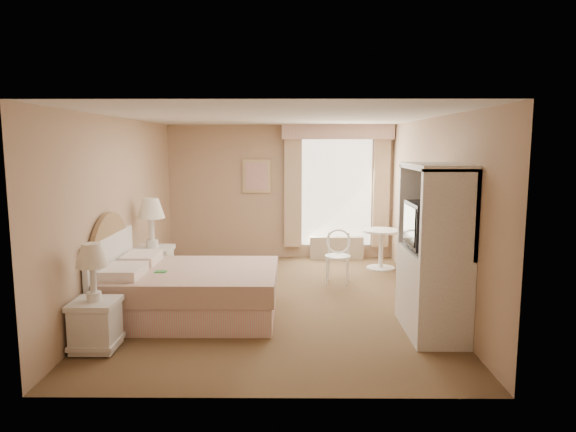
{
  "coord_description": "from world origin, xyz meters",
  "views": [
    {
      "loc": [
        0.2,
        -6.86,
        2.15
      ],
      "look_at": [
        0.15,
        0.3,
        1.14
      ],
      "focal_mm": 32.0,
      "sensor_mm": 36.0,
      "label": 1
    }
  ],
  "objects_px": {
    "bed": "(186,290)",
    "armoire": "(433,264)",
    "nightstand_far": "(153,256)",
    "round_table": "(381,243)",
    "nightstand_near": "(95,311)",
    "cafe_chair": "(338,252)"
  },
  "relations": [
    {
      "from": "nightstand_far",
      "to": "round_table",
      "type": "relative_size",
      "value": 1.96
    },
    {
      "from": "bed",
      "to": "round_table",
      "type": "relative_size",
      "value": 3.05
    },
    {
      "from": "nightstand_near",
      "to": "nightstand_far",
      "type": "bearing_deg",
      "value": 90.0
    },
    {
      "from": "nightstand_near",
      "to": "nightstand_far",
      "type": "height_order",
      "value": "nightstand_far"
    },
    {
      "from": "nightstand_far",
      "to": "cafe_chair",
      "type": "bearing_deg",
      "value": 9.71
    },
    {
      "from": "round_table",
      "to": "armoire",
      "type": "height_order",
      "value": "armoire"
    },
    {
      "from": "nightstand_near",
      "to": "round_table",
      "type": "distance_m",
      "value": 5.06
    },
    {
      "from": "nightstand_near",
      "to": "cafe_chair",
      "type": "bearing_deg",
      "value": 44.48
    },
    {
      "from": "bed",
      "to": "round_table",
      "type": "xyz_separation_m",
      "value": [
        2.87,
        2.47,
        0.12
      ]
    },
    {
      "from": "bed",
      "to": "armoire",
      "type": "bearing_deg",
      "value": -10.28
    },
    {
      "from": "bed",
      "to": "armoire",
      "type": "height_order",
      "value": "armoire"
    },
    {
      "from": "nightstand_near",
      "to": "armoire",
      "type": "xyz_separation_m",
      "value": [
        3.65,
        0.57,
        0.38
      ]
    },
    {
      "from": "nightstand_near",
      "to": "cafe_chair",
      "type": "height_order",
      "value": "nightstand_near"
    },
    {
      "from": "nightstand_far",
      "to": "armoire",
      "type": "bearing_deg",
      "value": -24.68
    },
    {
      "from": "nightstand_near",
      "to": "armoire",
      "type": "distance_m",
      "value": 3.72
    },
    {
      "from": "nightstand_far",
      "to": "round_table",
      "type": "bearing_deg",
      "value": 20.29
    },
    {
      "from": "bed",
      "to": "cafe_chair",
      "type": "bearing_deg",
      "value": 38.28
    },
    {
      "from": "nightstand_far",
      "to": "armoire",
      "type": "distance_m",
      "value": 4.03
    },
    {
      "from": "nightstand_far",
      "to": "cafe_chair",
      "type": "relative_size",
      "value": 1.63
    },
    {
      "from": "nightstand_near",
      "to": "cafe_chair",
      "type": "distance_m",
      "value": 3.88
    },
    {
      "from": "cafe_chair",
      "to": "armoire",
      "type": "bearing_deg",
      "value": -58.29
    },
    {
      "from": "nightstand_far",
      "to": "bed",
      "type": "bearing_deg",
      "value": -57.97
    }
  ]
}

